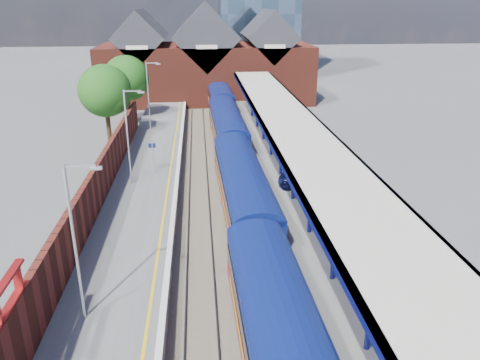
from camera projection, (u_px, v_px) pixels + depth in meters
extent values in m
plane|color=#5B5B5E|center=(214.00, 160.00, 43.49)|extent=(240.00, 240.00, 0.00)
cube|color=#473D33|center=(220.00, 202.00, 34.18)|extent=(6.00, 76.00, 0.06)
cube|color=slate|center=(189.00, 202.00, 33.96)|extent=(0.07, 76.00, 0.14)
cube|color=slate|center=(209.00, 202.00, 34.08)|extent=(0.07, 76.00, 0.14)
cube|color=slate|center=(230.00, 201.00, 34.21)|extent=(0.07, 76.00, 0.14)
cube|color=slate|center=(250.00, 200.00, 34.33)|extent=(0.07, 76.00, 0.14)
cube|color=#565659|center=(143.00, 199.00, 33.55)|extent=(5.00, 76.00, 1.00)
cube|color=#565659|center=(301.00, 194.00, 34.51)|extent=(6.00, 76.00, 1.00)
cube|color=silver|center=(176.00, 191.00, 33.56)|extent=(0.30, 76.00, 0.05)
cube|color=silver|center=(262.00, 188.00, 34.08)|extent=(0.30, 76.00, 0.05)
cube|color=yellow|center=(167.00, 192.00, 33.51)|extent=(0.14, 76.00, 0.01)
cube|color=navy|center=(288.00, 333.00, 16.00)|extent=(3.17, 16.06, 0.60)
cube|color=navy|center=(242.00, 187.00, 31.89)|extent=(3.17, 16.06, 2.50)
cube|color=navy|center=(242.00, 170.00, 31.44)|extent=(3.17, 16.06, 0.60)
cube|color=navy|center=(227.00, 127.00, 47.33)|extent=(3.17, 16.06, 2.50)
cube|color=navy|center=(227.00, 115.00, 46.88)|extent=(3.17, 16.06, 0.60)
cube|color=navy|center=(219.00, 96.00, 62.77)|extent=(3.17, 16.06, 2.50)
cube|color=navy|center=(219.00, 86.00, 62.32)|extent=(3.17, 16.06, 0.60)
cube|color=black|center=(216.00, 147.00, 39.33)|extent=(0.04, 60.54, 0.70)
cube|color=orange|center=(216.00, 156.00, 39.62)|extent=(0.03, 55.27, 0.30)
cube|color=red|center=(216.00, 158.00, 39.71)|extent=(0.03, 55.27, 0.30)
cube|color=black|center=(218.00, 100.00, 68.55)|extent=(2.00, 2.40, 0.60)
cylinder|color=navy|center=(372.00, 303.00, 17.68)|extent=(0.24, 0.24, 4.20)
cylinder|color=navy|center=(335.00, 240.00, 22.33)|extent=(0.24, 0.24, 4.20)
cylinder|color=navy|center=(311.00, 199.00, 26.98)|extent=(0.24, 0.24, 4.20)
cylinder|color=navy|center=(294.00, 170.00, 31.63)|extent=(0.24, 0.24, 4.20)
cylinder|color=navy|center=(281.00, 148.00, 36.28)|extent=(0.24, 0.24, 4.20)
cylinder|color=navy|center=(272.00, 132.00, 40.93)|extent=(0.24, 0.24, 4.20)
cylinder|color=navy|center=(264.00, 118.00, 45.58)|extent=(0.24, 0.24, 4.20)
cylinder|color=navy|center=(257.00, 108.00, 50.23)|extent=(0.24, 0.24, 4.20)
cylinder|color=navy|center=(252.00, 98.00, 54.88)|extent=(0.24, 0.24, 4.20)
cube|color=beige|center=(291.00, 123.00, 34.59)|extent=(4.50, 52.00, 0.25)
cube|color=navy|center=(262.00, 126.00, 34.46)|extent=(0.20, 52.00, 0.55)
cube|color=navy|center=(320.00, 124.00, 34.82)|extent=(0.20, 52.00, 0.55)
cylinder|color=#A5A8AA|center=(75.00, 245.00, 19.01)|extent=(0.12, 0.12, 7.00)
cube|color=#A5A8AA|center=(80.00, 166.00, 17.85)|extent=(1.20, 0.08, 0.08)
cube|color=#A5A8AA|center=(96.00, 168.00, 17.93)|extent=(0.45, 0.18, 0.12)
cylinder|color=#A5A8AA|center=(128.00, 138.00, 33.90)|extent=(0.12, 0.12, 7.00)
cube|color=#A5A8AA|center=(132.00, 91.00, 32.73)|extent=(1.20, 0.08, 0.08)
cube|color=#A5A8AA|center=(141.00, 92.00, 32.81)|extent=(0.45, 0.18, 0.12)
cylinder|color=#A5A8AA|center=(148.00, 96.00, 48.78)|extent=(0.12, 0.12, 7.00)
cube|color=#A5A8AA|center=(152.00, 63.00, 47.61)|extent=(1.20, 0.08, 0.08)
cube|color=#A5A8AA|center=(158.00, 64.00, 47.70)|extent=(0.45, 0.18, 0.12)
cylinder|color=#A5A8AA|center=(153.00, 158.00, 36.69)|extent=(0.08, 0.08, 2.50)
cube|color=#0C194C|center=(152.00, 146.00, 36.31)|extent=(0.55, 0.06, 0.35)
cube|color=#5B2218|center=(84.00, 211.00, 27.07)|extent=(0.35, 50.00, 2.80)
cube|color=maroon|center=(18.00, 279.00, 17.09)|extent=(0.30, 0.12, 1.00)
cube|color=#5B2218|center=(207.00, 73.00, 68.10)|extent=(30.00, 12.00, 8.00)
cube|color=#232328|center=(141.00, 36.00, 65.49)|extent=(7.13, 12.00, 7.13)
cube|color=#232328|center=(206.00, 36.00, 66.24)|extent=(9.16, 12.00, 9.16)
cube|color=#232328|center=(268.00, 35.00, 66.99)|extent=(7.13, 12.00, 7.13)
cube|color=beige|center=(137.00, 48.00, 60.22)|extent=(2.80, 0.15, 0.50)
cube|color=beige|center=(207.00, 47.00, 60.97)|extent=(2.80, 0.15, 0.50)
cube|color=beige|center=(275.00, 46.00, 61.72)|extent=(2.80, 0.15, 0.50)
cylinder|color=#382314|center=(108.00, 125.00, 47.48)|extent=(0.44, 0.44, 4.00)
sphere|color=#1A4C14|center=(105.00, 91.00, 46.23)|extent=(5.20, 5.20, 5.20)
sphere|color=#1A4C14|center=(113.00, 99.00, 46.08)|extent=(3.20, 3.20, 3.20)
cylinder|color=#382314|center=(129.00, 108.00, 55.00)|extent=(0.44, 0.44, 4.00)
sphere|color=#1A4C14|center=(126.00, 78.00, 53.75)|extent=(5.20, 5.20, 5.20)
sphere|color=#1A4C14|center=(133.00, 85.00, 53.60)|extent=(3.20, 3.20, 3.20)
imported|color=maroon|center=(421.00, 286.00, 21.22)|extent=(4.46, 2.93, 1.41)
imported|color=black|center=(424.00, 296.00, 20.61)|extent=(4.78, 3.30, 1.29)
imported|color=navy|center=(309.00, 181.00, 33.79)|extent=(4.75, 3.69, 1.20)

